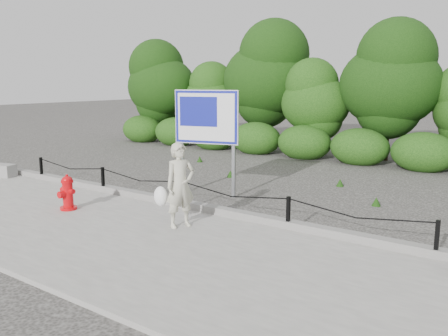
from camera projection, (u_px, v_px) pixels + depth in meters
ground at (183, 211)px, 10.02m from camera, size 90.00×90.00×0.00m
sidewalk at (109, 234)px, 8.41m from camera, size 14.00×4.00×0.08m
curb at (184, 204)px, 10.03m from camera, size 14.00×0.22×0.14m
chain_barrier at (182, 190)px, 9.94m from camera, size 10.06×0.06×0.60m
treeline at (351, 83)px, 16.61m from camera, size 20.45×3.87×4.97m
fire_hydrant at (67, 193)px, 9.79m from camera, size 0.39×0.39×0.74m
pedestrian at (179, 186)px, 8.58m from camera, size 0.77×0.67×1.55m
advertising_sign at (206, 122)px, 11.07m from camera, size 1.52×0.52×2.51m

